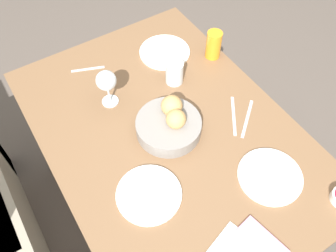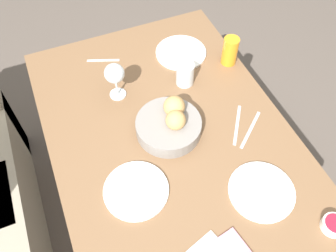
% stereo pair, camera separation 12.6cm
% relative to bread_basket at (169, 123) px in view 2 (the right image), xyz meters
% --- Properties ---
extents(ground_plane, '(10.00, 10.00, 0.00)m').
position_rel_bread_basket_xyz_m(ground_plane, '(-0.00, 0.01, -0.77)').
color(ground_plane, '#564C44').
extents(dining_table, '(1.21, 0.84, 0.73)m').
position_rel_bread_basket_xyz_m(dining_table, '(-0.00, 0.01, -0.14)').
color(dining_table, brown).
rests_on(dining_table, ground_plane).
extents(bread_basket, '(0.23, 0.23, 0.12)m').
position_rel_bread_basket_xyz_m(bread_basket, '(0.00, 0.00, 0.00)').
color(bread_basket, gray).
rests_on(bread_basket, dining_table).
extents(plate_near_left, '(0.21, 0.21, 0.01)m').
position_rel_bread_basket_xyz_m(plate_near_left, '(-0.34, -0.18, -0.03)').
color(plate_near_left, white).
rests_on(plate_near_left, dining_table).
extents(plate_near_right, '(0.22, 0.22, 0.01)m').
position_rel_bread_basket_xyz_m(plate_near_right, '(0.35, -0.20, -0.03)').
color(plate_near_right, white).
rests_on(plate_near_right, dining_table).
extents(plate_far_center, '(0.21, 0.21, 0.01)m').
position_rel_bread_basket_xyz_m(plate_far_center, '(-0.18, 0.19, -0.03)').
color(plate_far_center, white).
rests_on(plate_far_center, dining_table).
extents(juice_glass, '(0.06, 0.06, 0.12)m').
position_rel_bread_basket_xyz_m(juice_glass, '(0.23, -0.36, 0.02)').
color(juice_glass, orange).
rests_on(juice_glass, dining_table).
extents(water_tumbler, '(0.07, 0.07, 0.10)m').
position_rel_bread_basket_xyz_m(water_tumbler, '(0.19, -0.15, 0.01)').
color(water_tumbler, silver).
rests_on(water_tumbler, dining_table).
extents(wine_glass, '(0.08, 0.08, 0.16)m').
position_rel_bread_basket_xyz_m(wine_glass, '(0.23, 0.12, 0.07)').
color(wine_glass, silver).
rests_on(wine_glass, dining_table).
extents(jam_bowl_berry, '(0.07, 0.07, 0.03)m').
position_rel_bread_basket_xyz_m(jam_bowl_berry, '(-0.52, -0.32, -0.02)').
color(jam_bowl_berry, white).
rests_on(jam_bowl_berry, dining_table).
extents(fork_silver, '(0.16, 0.11, 0.00)m').
position_rel_bread_basket_xyz_m(fork_silver, '(-0.08, -0.24, -0.04)').
color(fork_silver, '#B7B7BC').
rests_on(fork_silver, dining_table).
extents(knife_silver, '(0.12, 0.15, 0.00)m').
position_rel_bread_basket_xyz_m(knife_silver, '(-0.11, -0.27, -0.04)').
color(knife_silver, '#B7B7BC').
rests_on(knife_silver, dining_table).
extents(spoon_coffee, '(0.06, 0.13, 0.00)m').
position_rel_bread_basket_xyz_m(spoon_coffee, '(0.44, 0.12, -0.04)').
color(spoon_coffee, '#B7B7BC').
rests_on(spoon_coffee, dining_table).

